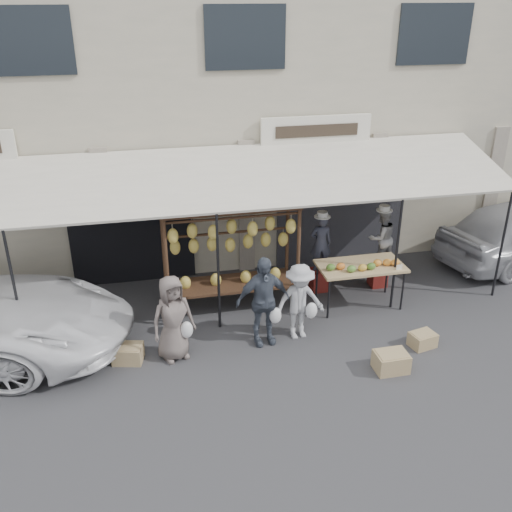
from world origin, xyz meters
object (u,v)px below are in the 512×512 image
at_px(banana_rack, 230,238).
at_px(customer_left, 173,318).
at_px(crate_near_a, 391,362).
at_px(vendor_right, 382,238).
at_px(customer_right, 299,302).
at_px(produce_table, 362,267).
at_px(customer_mid, 263,301).
at_px(vendor_left, 321,243).
at_px(crate_near_b, 423,340).
at_px(crate_far, 128,353).

xyz_separation_m(banana_rack, customer_left, (-1.26, -1.41, -0.79)).
height_order(banana_rack, customer_left, banana_rack).
distance_m(banana_rack, crate_near_a, 3.70).
bearing_deg(customer_left, vendor_right, 1.28).
bearing_deg(customer_right, banana_rack, 123.24).
xyz_separation_m(produce_table, customer_mid, (-2.20, -0.86, -0.03)).
height_order(customer_left, crate_near_a, customer_left).
bearing_deg(vendor_right, customer_mid, 16.62).
relative_size(vendor_left, vendor_right, 0.96).
xyz_separation_m(vendor_right, customer_right, (-2.24, -1.58, -0.39)).
relative_size(customer_left, crate_near_a, 2.86).
distance_m(produce_table, vendor_left, 1.03).
xyz_separation_m(crate_near_b, crate_far, (-5.18, 0.67, 0.02)).
distance_m(vendor_right, crate_near_b, 2.57).
relative_size(produce_table, vendor_right, 1.32).
xyz_separation_m(customer_mid, crate_near_b, (2.78, -0.76, -0.71)).
bearing_deg(produce_table, crate_near_a, -97.46).
bearing_deg(vendor_right, crate_near_b, 74.23).
xyz_separation_m(banana_rack, customer_right, (1.03, -1.25, -0.83)).
bearing_deg(produce_table, banana_rack, 170.68).
relative_size(customer_right, crate_far, 2.94).
bearing_deg(customer_right, customer_left, 177.84).
relative_size(vendor_right, customer_right, 0.88).
height_order(customer_left, crate_near_b, customer_left).
xyz_separation_m(produce_table, customer_right, (-1.52, -0.83, -0.14)).
distance_m(vendor_left, customer_right, 1.94).
relative_size(crate_near_b, crate_far, 0.88).
relative_size(produce_table, customer_mid, 1.00).
relative_size(crate_near_a, crate_far, 1.10).
distance_m(customer_left, crate_near_b, 4.47).
distance_m(produce_table, customer_mid, 2.36).
relative_size(banana_rack, crate_near_a, 4.77).
bearing_deg(banana_rack, vendor_left, 11.87).
height_order(banana_rack, crate_near_a, banana_rack).
height_order(customer_left, crate_far, customer_left).
bearing_deg(customer_left, customer_mid, -14.99).
height_order(crate_near_b, crate_far, crate_far).
height_order(vendor_left, customer_right, vendor_left).
bearing_deg(customer_right, customer_mid, 176.23).
xyz_separation_m(vendor_left, crate_near_a, (0.30, -2.99, -0.93)).
xyz_separation_m(vendor_right, customer_left, (-4.53, -1.74, -0.34)).
bearing_deg(crate_near_a, customer_right, 132.86).
relative_size(banana_rack, customer_right, 1.78).
bearing_deg(crate_far, customer_mid, 2.11).
relative_size(vendor_left, crate_near_b, 2.79).
xyz_separation_m(produce_table, crate_far, (-4.60, -0.95, -0.73)).
bearing_deg(crate_near_b, customer_right, 159.35).
bearing_deg(banana_rack, vendor_right, 5.80).
bearing_deg(customer_mid, vendor_left, 39.95).
bearing_deg(vendor_right, customer_left, 8.86).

